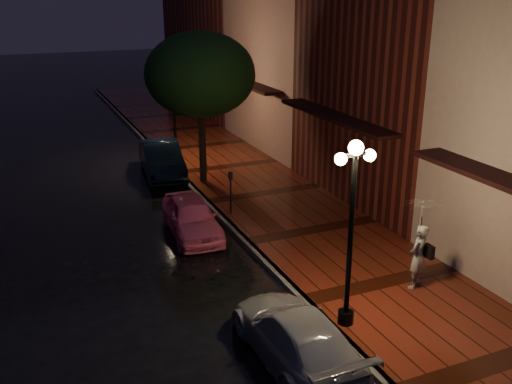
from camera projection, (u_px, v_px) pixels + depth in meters
name	position (u px, v px, depth m)	size (l,w,h in m)	color
ground	(248.00, 246.00, 17.31)	(120.00, 120.00, 0.00)	black
sidewalk	(313.00, 232.00, 18.12)	(4.50, 60.00, 0.15)	#49190D
curb	(248.00, 244.00, 17.28)	(0.25, 60.00, 0.15)	#595451
storefront_mid	(411.00, 46.00, 19.79)	(5.00, 8.00, 11.00)	#511914
storefront_far	(302.00, 53.00, 27.05)	(5.00, 8.00, 9.00)	#8C5951
storefront_extra	(228.00, 29.00, 35.52)	(5.00, 12.00, 10.00)	#511914
streetlamp_near	(351.00, 224.00, 12.24)	(0.96, 0.36, 4.31)	black
streetlamp_far	(174.00, 107.00, 24.34)	(0.96, 0.36, 4.31)	black
street_tree	(201.00, 77.00, 21.28)	(4.16, 4.16, 5.80)	black
pink_car	(192.00, 217.00, 17.90)	(1.44, 3.57, 1.22)	pink
navy_car	(162.00, 159.00, 23.63)	(1.47, 4.23, 1.39)	black
silver_car	(297.00, 337.00, 11.78)	(1.66, 4.09, 1.19)	#A9AAB1
woman_with_umbrella	(421.00, 230.00, 14.11)	(0.99, 1.01, 2.39)	white
parking_meter	(231.00, 188.00, 19.11)	(0.15, 0.11, 1.48)	black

